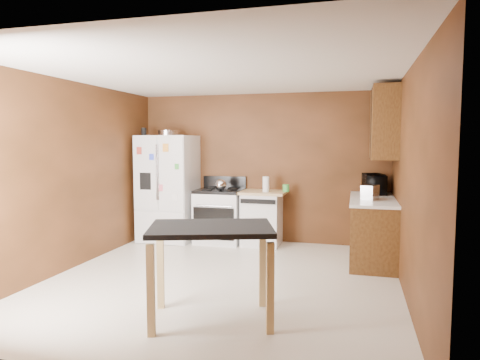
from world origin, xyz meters
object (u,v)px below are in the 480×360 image
at_px(green_canister, 286,188).
at_px(microwave, 374,185).
at_px(toaster, 370,192).
at_px(refrigerator, 168,188).
at_px(gas_range, 220,215).
at_px(paper_towel, 266,184).
at_px(pen_cup, 144,132).
at_px(roasting_pan, 169,133).
at_px(dishwasher, 262,218).
at_px(kettle, 221,185).
at_px(island, 211,241).

distance_m(green_canister, microwave, 1.36).
bearing_deg(microwave, green_canister, 76.24).
distance_m(green_canister, toaster, 1.48).
xyz_separation_m(microwave, refrigerator, (-3.38, -0.08, -0.14)).
height_order(microwave, gas_range, microwave).
bearing_deg(paper_towel, toaster, -21.23).
relative_size(pen_cup, refrigerator, 0.07).
xyz_separation_m(roasting_pan, microwave, (3.36, 0.06, -0.81)).
relative_size(refrigerator, dishwasher, 2.02).
bearing_deg(roasting_pan, pen_cup, -166.39).
height_order(green_canister, refrigerator, refrigerator).
relative_size(pen_cup, kettle, 0.71).
xyz_separation_m(pen_cup, paper_towel, (2.11, 0.07, -0.85)).
distance_m(toaster, refrigerator, 3.36).
bearing_deg(microwave, kettle, 82.17).
relative_size(toaster, microwave, 0.56).
height_order(toaster, microwave, microwave).
relative_size(pen_cup, green_canister, 1.13).
bearing_deg(green_canister, roasting_pan, -177.06).
height_order(pen_cup, gas_range, pen_cup).
height_order(kettle, toaster, toaster).
xyz_separation_m(roasting_pan, gas_range, (0.89, 0.04, -1.38)).
distance_m(paper_towel, gas_range, 0.98).
height_order(paper_towel, microwave, microwave).
relative_size(paper_towel, gas_range, 0.22).
xyz_separation_m(green_canister, toaster, (1.28, -0.74, 0.05)).
height_order(pen_cup, island, pen_cup).
xyz_separation_m(paper_towel, dishwasher, (-0.08, 0.09, -0.56)).
relative_size(kettle, dishwasher, 0.21).
relative_size(green_canister, toaster, 0.42).
bearing_deg(kettle, green_canister, 11.72).
bearing_deg(green_canister, island, -93.93).
bearing_deg(kettle, paper_towel, 6.70).
xyz_separation_m(roasting_pan, green_canister, (2.00, 0.10, -0.90)).
bearing_deg(island, green_canister, 86.07).
height_order(toaster, refrigerator, refrigerator).
height_order(pen_cup, green_canister, pen_cup).
relative_size(green_canister, dishwasher, 0.13).
bearing_deg(paper_towel, kettle, -173.30).
xyz_separation_m(microwave, gas_range, (-2.47, -0.02, -0.58)).
xyz_separation_m(kettle, toaster, (2.32, -0.53, 0.01)).
relative_size(pen_cup, gas_range, 0.12).
bearing_deg(pen_cup, toaster, -8.35).
bearing_deg(dishwasher, green_canister, 5.09).
bearing_deg(toaster, dishwasher, 177.88).
xyz_separation_m(paper_towel, gas_range, (-0.80, 0.07, -0.55)).
relative_size(microwave, island, 0.38).
bearing_deg(toaster, paper_towel, 179.70).
xyz_separation_m(roasting_pan, island, (1.79, -2.99, -1.08)).
xyz_separation_m(green_canister, microwave, (1.36, -0.04, 0.09)).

